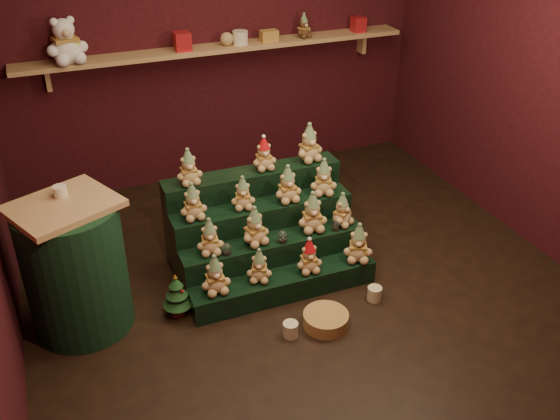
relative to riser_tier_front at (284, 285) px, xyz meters
name	(u,v)px	position (x,y,z in m)	size (l,w,h in m)	color
ground	(300,279)	(0.18, 0.14, -0.09)	(4.00, 4.00, 0.00)	black
back_wall	(213,32)	(0.18, 2.19, 1.31)	(4.00, 0.10, 2.80)	black
front_wall	(514,281)	(0.18, -1.91, 1.31)	(4.00, 0.10, 2.80)	black
right_wall	(550,70)	(2.23, 0.14, 1.31)	(0.10, 4.00, 2.80)	black
back_shelf	(219,49)	(0.18, 2.01, 1.20)	(3.60, 0.26, 0.24)	tan
riser_tier_front	(284,285)	(0.00, 0.00, 0.00)	(1.40, 0.22, 0.18)	black
riser_tier_midfront	(273,259)	(0.00, 0.22, 0.09)	(1.40, 0.22, 0.36)	black
riser_tier_midback	(263,235)	(0.00, 0.44, 0.18)	(1.40, 0.22, 0.54)	black
riser_tier_back	(253,211)	(0.00, 0.66, 0.27)	(1.40, 0.22, 0.72)	black
teddy_0	(215,274)	(-0.51, 0.00, 0.24)	(0.21, 0.19, 0.29)	tan
teddy_1	(259,265)	(-0.18, 0.02, 0.22)	(0.18, 0.16, 0.25)	tan
teddy_2	(309,256)	(0.19, -0.01, 0.22)	(0.19, 0.17, 0.26)	tan
teddy_3	(358,243)	(0.59, -0.02, 0.24)	(0.22, 0.19, 0.30)	tan
teddy_4	(210,236)	(-0.48, 0.23, 0.41)	(0.19, 0.17, 0.27)	tan
teddy_5	(255,226)	(-0.14, 0.22, 0.42)	(0.21, 0.19, 0.29)	tan
teddy_6	(312,212)	(0.32, 0.23, 0.43)	(0.22, 0.20, 0.31)	tan
teddy_7	(342,210)	(0.56, 0.22, 0.40)	(0.19, 0.17, 0.26)	tan
teddy_8	(192,201)	(-0.53, 0.44, 0.59)	(0.20, 0.18, 0.28)	tan
teddy_9	(243,193)	(-0.15, 0.45, 0.58)	(0.18, 0.16, 0.25)	tan
teddy_10	(288,184)	(0.20, 0.42, 0.59)	(0.20, 0.18, 0.29)	tan
teddy_11	(324,177)	(0.50, 0.43, 0.59)	(0.20, 0.18, 0.29)	tan
teddy_12	(189,167)	(-0.49, 0.64, 0.76)	(0.19, 0.17, 0.27)	tan
teddy_13	(264,154)	(0.10, 0.66, 0.76)	(0.19, 0.17, 0.26)	tan
teddy_14	(309,143)	(0.48, 0.67, 0.78)	(0.22, 0.19, 0.30)	tan
snow_globe_a	(227,249)	(-0.38, 0.16, 0.32)	(0.07, 0.07, 0.09)	black
snow_globe_b	(283,236)	(0.05, 0.16, 0.32)	(0.07, 0.07, 0.09)	black
snow_globe_c	(336,226)	(0.49, 0.16, 0.31)	(0.06, 0.06, 0.08)	black
side_table	(75,267)	(-1.40, 0.23, 0.38)	(0.78, 0.73, 0.96)	tan
table_ornament	(60,191)	(-1.40, 0.33, 0.90)	(0.09, 0.09, 0.07)	beige
mini_christmas_tree	(177,295)	(-0.78, 0.07, 0.08)	(0.21, 0.21, 0.35)	#49261A
mug_left	(291,329)	(-0.13, -0.43, -0.04)	(0.11, 0.11, 0.11)	beige
mug_right	(375,294)	(0.59, -0.29, -0.04)	(0.11, 0.11, 0.11)	beige
wicker_basket	(326,320)	(0.14, -0.42, -0.04)	(0.32, 0.32, 0.10)	#AA8144
white_bear	(64,34)	(-1.13, 1.98, 1.47)	(0.34, 0.30, 0.47)	white
brown_bear	(304,26)	(1.00, 1.98, 1.34)	(0.16, 0.14, 0.22)	#492E18
gift_tin_red_a	(182,41)	(-0.16, 1.99, 1.31)	(0.14, 0.14, 0.16)	#B41B21
gift_tin_cream	(240,38)	(0.38, 1.99, 1.29)	(0.14, 0.14, 0.12)	beige
gift_tin_red_b	(358,24)	(1.58, 1.99, 1.30)	(0.12, 0.12, 0.14)	#B41B21
shelf_plush_ball	(227,39)	(0.25, 1.99, 1.29)	(0.12, 0.12, 0.12)	tan
scarf_gift_box	(269,36)	(0.66, 1.99, 1.28)	(0.16, 0.10, 0.10)	orange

